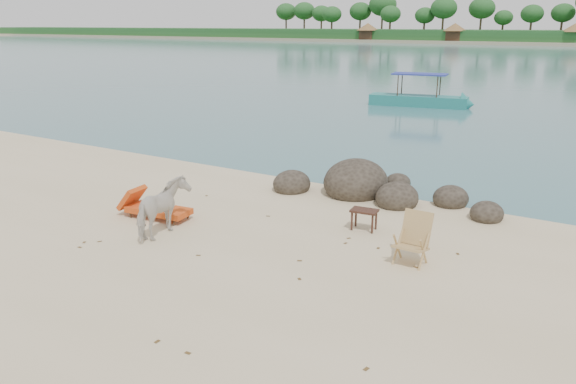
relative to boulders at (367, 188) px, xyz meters
The scene contains 7 objects.
boulders is the anchor object (origin of this frame).
cow 5.94m from the boulders, 116.52° to the right, with size 0.69×1.51×1.28m, color silver.
side_table 2.80m from the boulders, 67.45° to the right, with size 0.61×0.39×0.49m, color black, non-canonical shape.
lounge_chair 5.76m from the boulders, 128.63° to the right, with size 2.03×0.71×0.61m, color #D44419, non-canonical shape.
deck_chair 4.70m from the boulders, 55.40° to the right, with size 0.65×0.72×1.02m, color tan, non-canonical shape.
boat_near 19.12m from the boulders, 105.14° to the left, with size 6.33×1.42×3.08m, color #207874, non-canonical shape.
dead_leaves 5.16m from the boulders, 93.76° to the right, with size 8.58×6.35×0.00m.
Camera 1 is at (7.07, -8.35, 4.68)m, focal length 35.00 mm.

